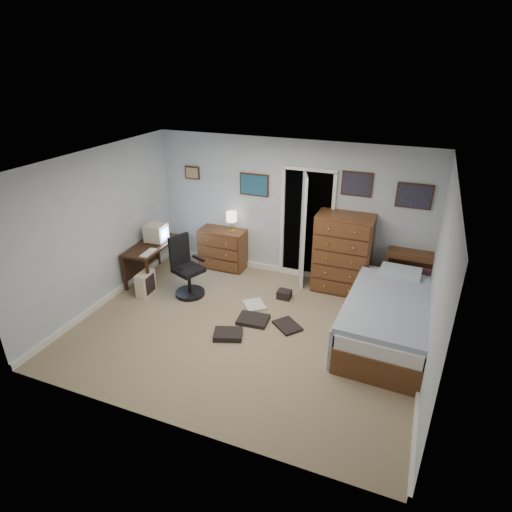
{
  "coord_description": "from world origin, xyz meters",
  "views": [
    {
      "loc": [
        2.13,
        -4.92,
        3.75
      ],
      "look_at": [
        0.05,
        0.3,
        1.1
      ],
      "focal_mm": 30.0,
      "sensor_mm": 36.0,
      "label": 1
    }
  ],
  "objects_px": {
    "low_dresser": "(223,249)",
    "tall_dresser": "(343,253)",
    "office_chair": "(186,273)",
    "computer_desk": "(148,252)",
    "bed": "(388,318)"
  },
  "relations": [
    {
      "from": "low_dresser",
      "to": "tall_dresser",
      "type": "xyz_separation_m",
      "value": [
        2.28,
        -0.02,
        0.3
      ]
    },
    {
      "from": "low_dresser",
      "to": "office_chair",
      "type": "bearing_deg",
      "value": -97.76
    },
    {
      "from": "office_chair",
      "to": "tall_dresser",
      "type": "xyz_separation_m",
      "value": [
        2.41,
        1.13,
        0.29
      ]
    },
    {
      "from": "computer_desk",
      "to": "office_chair",
      "type": "bearing_deg",
      "value": -18.77
    },
    {
      "from": "low_dresser",
      "to": "tall_dresser",
      "type": "height_order",
      "value": "tall_dresser"
    },
    {
      "from": "computer_desk",
      "to": "bed",
      "type": "bearing_deg",
      "value": -7.13
    },
    {
      "from": "computer_desk",
      "to": "tall_dresser",
      "type": "distance_m",
      "value": 3.46
    },
    {
      "from": "tall_dresser",
      "to": "bed",
      "type": "height_order",
      "value": "tall_dresser"
    },
    {
      "from": "low_dresser",
      "to": "bed",
      "type": "xyz_separation_m",
      "value": [
        3.2,
        -1.21,
        -0.04
      ]
    },
    {
      "from": "low_dresser",
      "to": "bed",
      "type": "relative_size",
      "value": 0.39
    },
    {
      "from": "office_chair",
      "to": "low_dresser",
      "type": "xyz_separation_m",
      "value": [
        0.13,
        1.15,
        -0.02
      ]
    },
    {
      "from": "computer_desk",
      "to": "tall_dresser",
      "type": "height_order",
      "value": "tall_dresser"
    },
    {
      "from": "low_dresser",
      "to": "computer_desk",
      "type": "bearing_deg",
      "value": -141.62
    },
    {
      "from": "office_chair",
      "to": "low_dresser",
      "type": "relative_size",
      "value": 1.2
    },
    {
      "from": "computer_desk",
      "to": "low_dresser",
      "type": "distance_m",
      "value": 1.39
    }
  ]
}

